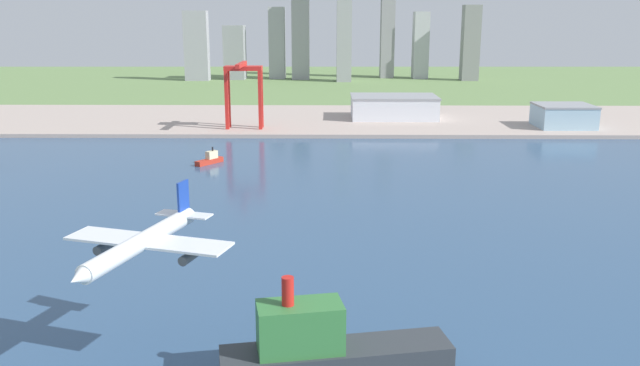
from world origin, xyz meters
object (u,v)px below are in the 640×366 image
Objects in this scene: tugboat_small at (210,159)px; warehouse_main at (394,107)px; airplane_landing at (143,242)px; container_barge at (326,352)px; port_crane_red at (243,82)px; warehouse_annex at (564,116)px.

warehouse_main is (106.09, 142.37, 8.06)m from tugboat_small.
airplane_landing is 2.68× the size of tugboat_small.
container_barge reaches higher than tugboat_small.
airplane_landing reaches higher than tugboat_small.
container_barge is at bearing -97.68° from warehouse_main.
airplane_landing is 352.32m from warehouse_main.
tugboat_small is at bearing 106.22° from container_barge.
container_barge is at bearing -73.78° from tugboat_small.
port_crane_red is at bearing 93.28° from airplane_landing.
port_crane_red is at bearing 86.51° from tugboat_small.
tugboat_small is at bearing -93.49° from port_crane_red.
airplane_landing is 0.88× the size of container_barge.
port_crane_red is 113.32m from warehouse_main.
container_barge is (59.39, -204.12, 3.94)m from tugboat_small.
warehouse_main is 113.75m from warehouse_annex.
warehouse_main is at bearing 25.48° from port_crane_red.
container_barge is 349.65m from warehouse_main.
airplane_landing reaches higher than warehouse_annex.
warehouse_main is at bearing 76.28° from airplane_landing.
airplane_landing is 0.69× the size of warehouse_main.
tugboat_small is 212.62m from container_barge.
warehouse_annex is (190.63, 303.64, -18.11)m from airplane_landing.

